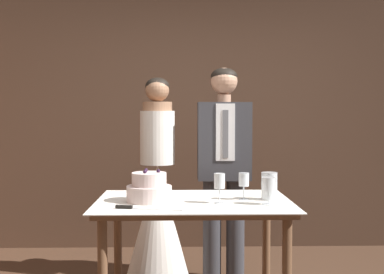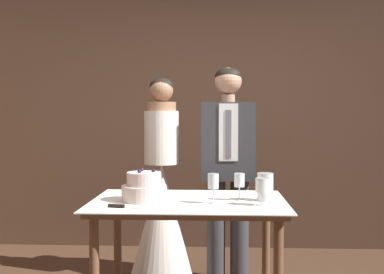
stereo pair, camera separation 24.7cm
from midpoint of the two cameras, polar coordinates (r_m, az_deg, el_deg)
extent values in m
cube|color=#513828|center=(4.95, -0.43, 1.99)|extent=(4.98, 0.12, 2.61)
cylinder|color=brown|center=(3.53, -10.81, -13.42)|extent=(0.06, 0.06, 0.78)
cylinder|color=brown|center=(3.51, 6.76, -13.45)|extent=(0.06, 0.06, 0.78)
cube|color=brown|center=(3.06, -2.14, -7.97)|extent=(1.17, 0.78, 0.03)
cube|color=white|center=(3.06, -2.14, -7.60)|extent=(1.23, 0.84, 0.01)
cylinder|color=beige|center=(3.04, -7.44, -6.69)|extent=(0.28, 0.28, 0.10)
cylinder|color=beige|center=(3.03, -7.45, -5.00)|extent=(0.22, 0.22, 0.08)
sphere|color=#2D1933|center=(3.02, -6.35, -4.03)|extent=(0.02, 0.02, 0.02)
sphere|color=#2D1933|center=(3.08, -7.77, -3.91)|extent=(0.02, 0.02, 0.02)
sphere|color=#2D1933|center=(2.99, -7.97, -4.11)|extent=(0.02, 0.02, 0.02)
cube|color=silver|center=(2.79, -6.71, -8.53)|extent=(0.29, 0.08, 0.00)
cylinder|color=black|center=(2.85, -10.54, -8.14)|extent=(0.10, 0.04, 0.02)
cylinder|color=silver|center=(2.94, 6.66, -7.93)|extent=(0.08, 0.08, 0.00)
cylinder|color=silver|center=(2.94, 6.67, -7.16)|extent=(0.01, 0.01, 0.08)
cylinder|color=silver|center=(2.92, 6.68, -5.61)|extent=(0.08, 0.08, 0.08)
cylinder|color=maroon|center=(2.93, 6.67, -6.15)|extent=(0.07, 0.07, 0.03)
cylinder|color=silver|center=(3.09, 3.87, -7.41)|extent=(0.06, 0.06, 0.00)
cylinder|color=silver|center=(3.08, 3.87, -6.61)|extent=(0.01, 0.01, 0.08)
cylinder|color=silver|center=(3.07, 3.87, -5.05)|extent=(0.07, 0.07, 0.09)
cylinder|color=silver|center=(2.96, 0.87, -7.83)|extent=(0.06, 0.06, 0.00)
cylinder|color=silver|center=(2.96, 0.87, -6.96)|extent=(0.01, 0.01, 0.09)
cylinder|color=silver|center=(2.94, 0.87, -5.23)|extent=(0.07, 0.07, 0.09)
cylinder|color=maroon|center=(2.95, 0.87, -5.88)|extent=(0.05, 0.05, 0.03)
cylinder|color=silver|center=(3.09, 6.89, -5.80)|extent=(0.10, 0.10, 0.18)
cylinder|color=silver|center=(3.10, 6.89, -6.68)|extent=(0.05, 0.05, 0.08)
sphere|color=#F9CC4C|center=(3.09, 6.89, -5.74)|extent=(0.02, 0.02, 0.02)
cone|color=white|center=(4.01, -5.88, -10.09)|extent=(0.54, 0.54, 0.96)
cylinder|color=white|center=(3.91, -5.93, -0.08)|extent=(0.28, 0.28, 0.43)
cylinder|color=#A37556|center=(3.91, -5.94, 3.62)|extent=(0.24, 0.24, 0.07)
sphere|color=#A37556|center=(3.91, -5.95, 5.57)|extent=(0.19, 0.19, 0.19)
ellipsoid|color=black|center=(3.93, -5.94, 5.98)|extent=(0.20, 0.20, 0.14)
cylinder|color=#38383D|center=(4.01, 0.59, -10.98)|extent=(0.15, 0.15, 0.84)
cylinder|color=#38383D|center=(4.02, 3.38, -10.95)|extent=(0.15, 0.15, 0.84)
cube|color=#38383D|center=(3.91, 2.01, -0.48)|extent=(0.43, 0.24, 0.63)
cube|color=white|center=(3.78, 2.12, 0.56)|extent=(0.15, 0.01, 0.45)
cube|color=slate|center=(3.77, 2.12, 0.36)|extent=(0.04, 0.01, 0.38)
cylinder|color=tan|center=(3.90, 2.02, 4.58)|extent=(0.11, 0.11, 0.06)
sphere|color=tan|center=(3.91, 2.02, 6.63)|extent=(0.22, 0.22, 0.22)
ellipsoid|color=black|center=(3.92, 2.01, 7.17)|extent=(0.22, 0.22, 0.14)
camera|label=1|loc=(0.12, -92.05, -0.10)|focal=45.00mm
camera|label=2|loc=(0.12, 87.95, 0.10)|focal=45.00mm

